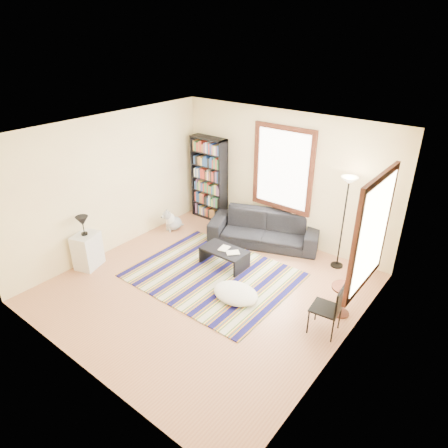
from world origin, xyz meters
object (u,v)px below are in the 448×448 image
Objects in this scene: bookshelf at (209,179)px; coffee_table at (224,257)px; dog at (174,219)px; white_cabinet at (87,250)px; floor_lamp at (343,224)px; side_table at (342,300)px; folding_chair at (326,308)px; sofa at (264,229)px; floor_cushion at (236,293)px.

coffee_table is at bearing -42.64° from bookshelf.
white_cabinet is at bearing -80.46° from dog.
floor_lamp is at bearing 20.24° from white_cabinet.
bookshelf is 3.91× the size of dog.
bookshelf reaches higher than side_table.
folding_chair is 4.38m from dog.
side_table is (2.31, -1.24, -0.07)m from sofa.
floor_lamp reaches higher than white_cabinet.
coffee_table is 2.67m from white_cabinet.
sofa reaches higher than floor_cushion.
floor_cushion is 2.43m from floor_lamp.
sofa is 1.27m from coffee_table.
floor_cushion is 1.20× the size of white_cabinet.
folding_chair reaches higher than side_table.
floor_cushion is (2.47, -2.24, -0.89)m from bookshelf.
dog is at bearing 165.16° from coffee_table.
floor_lamp reaches higher than coffee_table.
floor_lamp is at bearing -2.84° from bookshelf.
floor_cushion is at bearing -114.58° from floor_lamp.
floor_lamp is 2.66× the size of white_cabinet.
sofa is 2.62m from side_table.
floor_lamp is 3.64× the size of dog.
sofa is 1.91m from bookshelf.
side_table reaches higher than floor_cushion.
white_cabinet reaches higher than floor_cushion.
white_cabinet is (-4.50, -1.68, 0.08)m from side_table.
bookshelf is 2.33× the size of folding_chair.
floor_lamp reaches higher than folding_chair.
bookshelf is 2.86× the size of white_cabinet.
sofa is 4.54× the size of dog.
bookshelf is 1.08× the size of floor_lamp.
sofa is at bearing -8.69° from bookshelf.
side_table is (1.61, 0.74, 0.16)m from floor_cushion.
floor_lamp reaches higher than sofa.
white_cabinet is (-4.45, -1.13, -0.08)m from folding_chair.
floor_lamp is 3.44× the size of side_table.
white_cabinet is at bearing -141.25° from coffee_table.
sofa is at bearing 151.88° from side_table.
sofa reaches higher than dog.
white_cabinet reaches higher than dog.
coffee_table is at bearing 20.81° from white_cabinet.
bookshelf is (-1.77, 0.27, 0.66)m from sofa.
coffee_table is 1.09m from floor_cushion.
side_table is 0.77× the size of white_cabinet.
white_cabinet is 1.37× the size of dog.
dog is at bearing 159.69° from folding_chair.
bookshelf is at bearing 137.77° from floor_cushion.
folding_chair is (0.61, -1.89, -0.50)m from floor_lamp.
side_table is (0.66, -1.34, -0.66)m from floor_lamp.
bookshelf is at bearing 146.27° from folding_chair.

